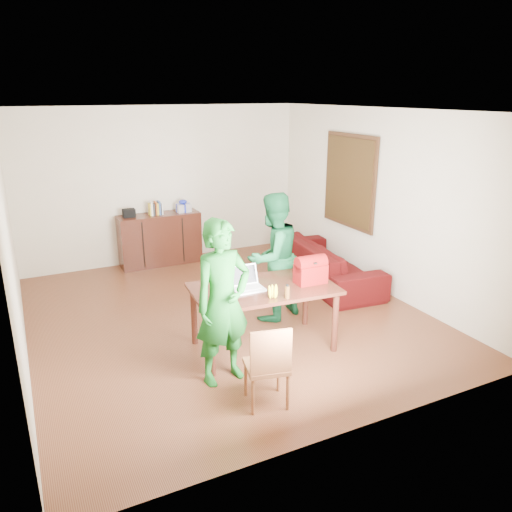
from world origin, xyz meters
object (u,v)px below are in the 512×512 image
person_far (273,257)px  bottle (287,291)px  table (264,295)px  red_bag (311,272)px  person_near (223,303)px  laptop (248,286)px  sofa (328,262)px  chair (267,381)px

person_far → bottle: person_far is taller
table → person_far: person_far is taller
table → red_bag: bearing=-7.0°
person_far → red_bag: size_ratio=4.75×
person_near → bottle: person_near is taller
bottle → laptop: bearing=124.9°
person_near → person_far: bearing=34.3°
bottle → red_bag: bearing=30.9°
person_near → red_bag: 1.28m
person_near → red_bag: size_ratio=4.88×
red_bag → person_far: bearing=96.5°
sofa → person_far: bearing=124.8°
sofa → person_near: bearing=132.3°
table → laptop: laptop is taller
chair → red_bag: (1.04, 0.91, 0.65)m
person_near → bottle: size_ratio=10.98×
bottle → red_bag: (0.47, 0.28, 0.05)m
chair → laptop: 1.21m
red_bag → sofa: red_bag is taller
chair → person_near: (-0.20, 0.60, 0.62)m
table → sofa: 2.43m
person_far → sofa: person_far is taller
red_bag → sofa: bearing=52.2°
bottle → person_near: bearing=-178.0°
bottle → sofa: 2.67m
red_bag → chair: bearing=-136.7°
chair → red_bag: 1.53m
chair → bottle: (0.57, 0.63, 0.60)m
person_near → sofa: (2.58, 1.91, -0.55)m
bottle → sofa: bearing=46.1°
table → laptop: size_ratio=4.80×
table → person_near: 0.83m
chair → person_far: person_far is taller
table → chair: bearing=-110.2°
person_far → laptop: person_far is taller
table → person_near: size_ratio=0.98×
person_far → red_bag: bearing=76.0°
person_near → bottle: bearing=-7.6°
person_near → chair: bearing=-81.6°
person_near → sofa: person_near is taller
sofa → laptop: bearing=131.2°
table → laptop: 0.24m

